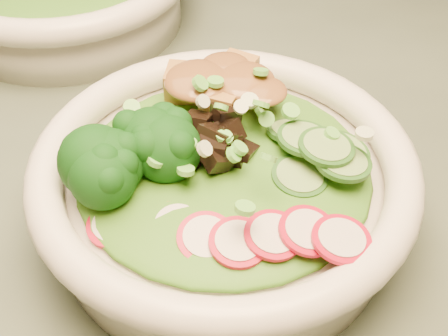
# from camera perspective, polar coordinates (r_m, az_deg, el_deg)

# --- Properties ---
(salad_bowl) EXTENTS (0.29, 0.29, 0.08)m
(salad_bowl) POSITION_cam_1_polar(r_m,az_deg,el_deg) (0.48, 0.00, -1.80)
(salad_bowl) COLOR silver
(salad_bowl) RESTS_ON dining_table
(lettuce_bed) EXTENTS (0.22, 0.22, 0.03)m
(lettuce_bed) POSITION_cam_1_polar(r_m,az_deg,el_deg) (0.46, 0.00, 0.09)
(lettuce_bed) COLOR #276114
(lettuce_bed) RESTS_ON salad_bowl
(broccoli_florets) EXTENTS (0.10, 0.09, 0.05)m
(broccoli_florets) POSITION_cam_1_polar(r_m,az_deg,el_deg) (0.45, -8.57, 0.91)
(broccoli_florets) COLOR black
(broccoli_florets) RESTS_ON salad_bowl
(radish_slices) EXTENTS (0.13, 0.07, 0.02)m
(radish_slices) POSITION_cam_1_polar(r_m,az_deg,el_deg) (0.41, 1.47, -6.28)
(radish_slices) COLOR #AB0D27
(radish_slices) RESTS_ON salad_bowl
(cucumber_slices) EXTENTS (0.09, 0.09, 0.04)m
(cucumber_slices) POSITION_cam_1_polar(r_m,az_deg,el_deg) (0.46, 8.71, 1.78)
(cucumber_slices) COLOR #7BA75D
(cucumber_slices) RESTS_ON salad_bowl
(mushroom_heap) EXTENTS (0.09, 0.09, 0.04)m
(mushroom_heap) POSITION_cam_1_polar(r_m,az_deg,el_deg) (0.46, -0.17, 2.61)
(mushroom_heap) COLOR black
(mushroom_heap) RESTS_ON salad_bowl
(tofu_cubes) EXTENTS (0.11, 0.09, 0.04)m
(tofu_cubes) POSITION_cam_1_polar(r_m,az_deg,el_deg) (0.51, -0.59, 6.53)
(tofu_cubes) COLOR #A98038
(tofu_cubes) RESTS_ON salad_bowl
(peanut_sauce) EXTENTS (0.08, 0.06, 0.02)m
(peanut_sauce) POSITION_cam_1_polar(r_m,az_deg,el_deg) (0.50, -0.60, 7.81)
(peanut_sauce) COLOR brown
(peanut_sauce) RESTS_ON tofu_cubes
(scallion_garnish) EXTENTS (0.21, 0.21, 0.03)m
(scallion_garnish) POSITION_cam_1_polar(r_m,az_deg,el_deg) (0.45, 0.00, 2.55)
(scallion_garnish) COLOR #62BB42
(scallion_garnish) RESTS_ON salad_bowl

